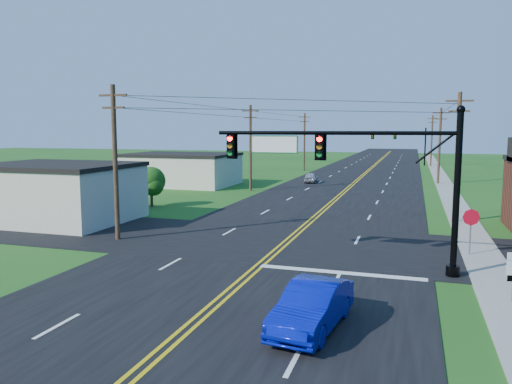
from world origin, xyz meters
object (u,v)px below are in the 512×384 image
(signal_mast_far, at_px, (400,140))
(blue_car, at_px, (312,307))
(stop_sign, at_px, (471,222))
(signal_mast_main, at_px, (353,167))

(signal_mast_far, bearing_deg, blue_car, -90.30)
(signal_mast_far, height_order, stop_sign, signal_mast_far)
(blue_car, xyz_separation_m, stop_sign, (5.85, 11.83, 1.02))
(signal_mast_main, distance_m, signal_mast_far, 72.00)
(signal_mast_main, height_order, signal_mast_far, same)
(signal_mast_far, distance_m, blue_car, 79.75)
(signal_mast_far, xyz_separation_m, blue_car, (-0.41, -79.66, -3.79))
(blue_car, height_order, stop_sign, stop_sign)
(signal_mast_main, bearing_deg, blue_car, -92.33)
(blue_car, bearing_deg, signal_mast_main, 95.25)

